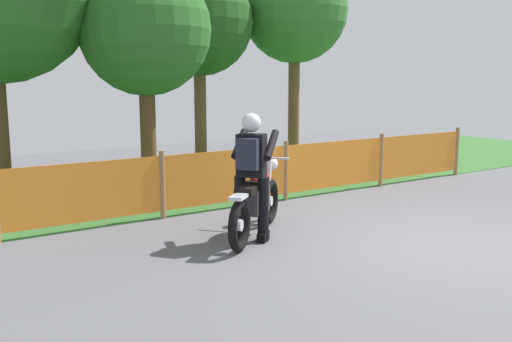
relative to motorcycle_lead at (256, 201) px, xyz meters
The scene contains 8 objects.
ground 2.37m from the motorcycle_lead, 42.53° to the right, with size 24.00×24.00×0.02m, color #5B5B60.
grass_verge 5.01m from the motorcycle_lead, 69.97° to the left, with size 24.00×6.18×0.01m, color #386B2D.
barrier_fence 2.34m from the motorcycle_lead, 43.03° to the left, with size 9.49×0.08×1.05m.
tree_near_left 4.03m from the motorcycle_lead, 92.66° to the left, with size 2.29×2.29×4.10m.
tree_near_right 6.65m from the motorcycle_lead, 68.45° to the left, with size 2.48×2.48×4.63m.
tree_rightmost 7.59m from the motorcycle_lead, 48.01° to the left, with size 2.58×2.58×5.05m.
motorcycle_lead is the anchor object (origin of this frame).
rider_lead 0.52m from the motorcycle_lead, 139.77° to the right, with size 0.78×0.74×1.69m.
Camera 1 is at (-5.98, -4.74, 2.16)m, focal length 40.35 mm.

